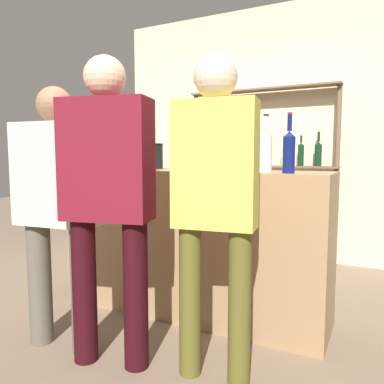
% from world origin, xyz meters
% --- Properties ---
extents(ground_plane, '(16.00, 16.00, 0.00)m').
position_xyz_m(ground_plane, '(0.00, 0.00, 0.00)').
color(ground_plane, '#7A6651').
extents(bar_counter, '(1.94, 0.51, 1.05)m').
position_xyz_m(bar_counter, '(0.00, 0.00, 0.53)').
color(bar_counter, '#997551').
rests_on(bar_counter, ground_plane).
extents(back_wall, '(3.54, 0.12, 2.80)m').
position_xyz_m(back_wall, '(0.00, 1.86, 1.40)').
color(back_wall, beige).
rests_on(back_wall, ground_plane).
extents(back_shelf, '(1.66, 0.18, 1.88)m').
position_xyz_m(back_shelf, '(-0.00, 1.68, 1.21)').
color(back_shelf, brown).
rests_on(back_shelf, ground_plane).
extents(counter_bottle_0, '(0.07, 0.07, 0.36)m').
position_xyz_m(counter_bottle_0, '(0.72, -0.16, 1.19)').
color(counter_bottle_0, '#0F1956').
rests_on(counter_bottle_0, bar_counter).
extents(counter_bottle_1, '(0.08, 0.08, 0.32)m').
position_xyz_m(counter_bottle_1, '(-0.42, -0.13, 1.18)').
color(counter_bottle_1, silver).
rests_on(counter_bottle_1, bar_counter).
extents(counter_bottle_2, '(0.08, 0.08, 0.34)m').
position_xyz_m(counter_bottle_2, '(0.38, 0.02, 1.18)').
color(counter_bottle_2, black).
rests_on(counter_bottle_2, bar_counter).
extents(counter_bottle_3, '(0.08, 0.08, 0.37)m').
position_xyz_m(counter_bottle_3, '(0.55, -0.04, 1.20)').
color(counter_bottle_3, silver).
rests_on(counter_bottle_3, bar_counter).
extents(wine_glass, '(0.08, 0.08, 0.15)m').
position_xyz_m(wine_glass, '(0.24, -0.13, 1.17)').
color(wine_glass, silver).
rests_on(wine_glass, bar_counter).
extents(ice_bucket, '(0.20, 0.20, 0.20)m').
position_xyz_m(ice_bucket, '(-0.40, 0.08, 1.15)').
color(ice_bucket, black).
rests_on(ice_bucket, bar_counter).
extents(cork_jar, '(0.14, 0.14, 0.14)m').
position_xyz_m(cork_jar, '(0.04, 0.01, 1.13)').
color(cork_jar, silver).
rests_on(cork_jar, bar_counter).
extents(customer_right, '(0.43, 0.24, 1.65)m').
position_xyz_m(customer_right, '(0.48, -0.69, 0.98)').
color(customer_right, brown).
rests_on(customer_right, ground_plane).
extents(customer_left, '(0.52, 0.27, 1.55)m').
position_xyz_m(customer_left, '(-0.47, -0.81, 0.89)').
color(customer_left, '#575347').
rests_on(customer_left, ground_plane).
extents(customer_center, '(0.51, 0.32, 1.68)m').
position_xyz_m(customer_center, '(-0.09, -0.82, 0.98)').
color(customer_center, black).
rests_on(customer_center, ground_plane).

